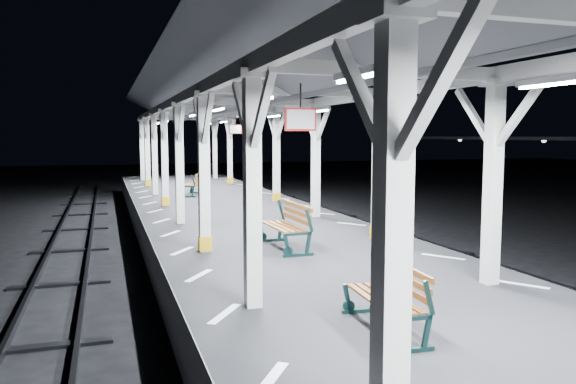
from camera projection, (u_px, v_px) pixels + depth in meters
ground at (329, 318)px, 10.58m from camera, size 120.00×120.00×0.00m
platform at (330, 292)px, 10.53m from camera, size 6.00×50.00×1.00m
hazard_stripes_left at (199, 276)px, 9.72m from camera, size 1.00×48.00×0.01m
hazard_stripes_right at (443, 257)px, 11.23m from camera, size 1.00×48.00×0.01m
track_left at (42, 344)px, 9.02m from camera, size 2.20×60.00×0.16m
track_right at (544, 291)px, 12.11m from camera, size 2.20×60.00×0.16m
canopy at (332, 72)px, 10.10m from camera, size 5.40×49.00×4.65m
bench_near at (391, 296)px, 6.96m from camera, size 0.66×1.56×0.83m
bench_mid at (288, 225)px, 12.04m from camera, size 0.72×1.81×0.97m
bench_far at (195, 183)px, 22.75m from camera, size 1.17×1.79×0.91m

